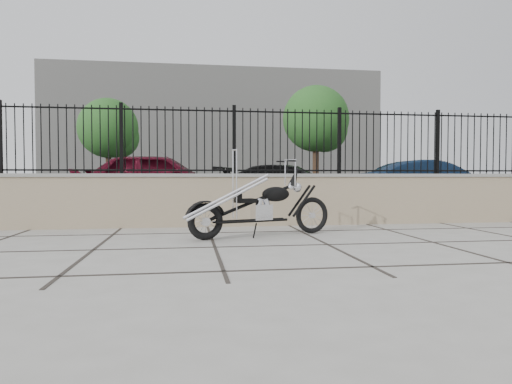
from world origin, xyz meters
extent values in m
plane|color=#99968E|center=(0.00, 0.00, 0.00)|extent=(90.00, 90.00, 0.00)
plane|color=black|center=(0.00, 12.50, 0.00)|extent=(30.00, 30.00, 0.00)
cube|color=gray|center=(0.00, 2.50, 0.48)|extent=(14.00, 0.36, 0.96)
cube|color=black|center=(0.00, 2.50, 1.56)|extent=(14.00, 0.08, 1.20)
cube|color=beige|center=(0.00, 26.50, 4.00)|extent=(22.00, 6.00, 8.00)
imported|color=#4F0B1A|center=(-2.64, 7.09, 0.79)|extent=(4.78, 2.27, 1.58)
imported|color=black|center=(1.10, 7.10, 0.62)|extent=(4.63, 3.17, 1.24)
imported|color=black|center=(5.66, 7.46, 0.70)|extent=(4.35, 1.80, 1.40)
cylinder|color=#0C37BC|center=(-2.56, 4.90, 0.47)|extent=(0.12, 0.12, 0.94)
cylinder|color=#0C39C0|center=(2.12, 5.03, 0.46)|extent=(0.13, 0.13, 0.92)
cylinder|color=#382619|center=(-5.51, 16.11, 1.29)|extent=(0.26, 0.26, 2.59)
sphere|color=#2B6E29|center=(-5.51, 16.11, 3.27)|extent=(2.76, 2.76, 2.76)
cylinder|color=#382619|center=(4.64, 16.92, 1.59)|extent=(0.32, 0.32, 3.18)
sphere|color=#2C6827|center=(4.64, 16.92, 4.02)|extent=(3.39, 3.39, 3.39)
camera|label=1|loc=(-1.83, -5.83, 0.91)|focal=32.00mm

